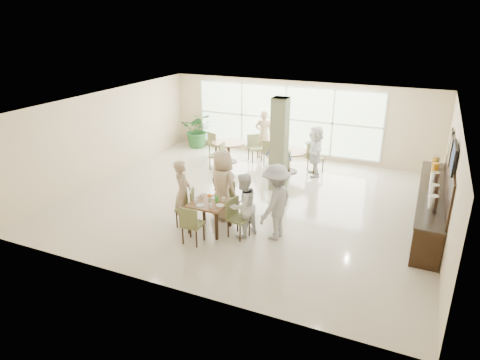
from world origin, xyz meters
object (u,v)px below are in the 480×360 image
at_px(round_table_left, 229,146).
at_px(round_table_right, 289,155).
at_px(adult_standing, 264,134).
at_px(main_table, 210,206).
at_px(teen_right, 243,205).
at_px(adult_a, 278,158).
at_px(adult_b, 315,151).
at_px(teen_far, 223,185).
at_px(teen_standing, 276,202).
at_px(potted_plant, 198,130).
at_px(teen_left, 183,193).
at_px(buffet_counter, 431,204).

relative_size(round_table_left, round_table_right, 0.99).
bearing_deg(adult_standing, main_table, 79.60).
bearing_deg(main_table, teen_right, 5.54).
height_order(adult_a, adult_b, adult_b).
height_order(teen_far, teen_right, teen_far).
distance_m(round_table_right, teen_standing, 4.68).
bearing_deg(adult_b, potted_plant, -127.51).
distance_m(potted_plant, teen_far, 6.55).
distance_m(main_table, teen_standing, 1.64).
relative_size(teen_far, adult_standing, 1.04).
relative_size(adult_a, adult_b, 0.92).
xyz_separation_m(round_table_right, adult_b, (0.87, 0.04, 0.24)).
bearing_deg(teen_right, teen_far, -106.93).
distance_m(round_table_left, potted_plant, 2.27).
height_order(teen_left, teen_standing, teen_standing).
distance_m(teen_left, teen_far, 1.04).
xyz_separation_m(round_table_left, teen_standing, (3.43, -4.62, 0.33)).
distance_m(round_table_right, buffet_counter, 5.02).
height_order(main_table, adult_b, adult_b).
relative_size(adult_a, adult_standing, 0.87).
bearing_deg(adult_b, teen_standing, -20.40).
bearing_deg(buffet_counter, round_table_right, 152.93).
bearing_deg(teen_far, teen_left, 66.51).
height_order(teen_standing, adult_standing, teen_standing).
distance_m(teen_left, adult_standing, 5.90).
relative_size(round_table_right, adult_standing, 0.68).
xyz_separation_m(teen_far, adult_a, (0.43, 3.12, -0.15)).
distance_m(round_table_left, teen_far, 4.56).
height_order(potted_plant, teen_standing, teen_standing).
relative_size(adult_b, adult_standing, 0.94).
xyz_separation_m(round_table_right, teen_right, (0.39, -4.75, 0.20)).
bearing_deg(main_table, round_table_right, 84.56).
bearing_deg(potted_plant, teen_standing, -47.51).
height_order(main_table, buffet_counter, buffet_counter).
xyz_separation_m(teen_left, teen_right, (1.63, 0.03, -0.05)).
distance_m(round_table_left, adult_standing, 1.43).
height_order(round_table_left, adult_b, adult_b).
relative_size(round_table_right, teen_left, 0.71).
bearing_deg(adult_standing, teen_left, 72.15).
xyz_separation_m(teen_far, teen_standing, (1.60, -0.46, -0.00)).
bearing_deg(teen_left, adult_b, -42.35).
xyz_separation_m(main_table, adult_standing, (-0.89, 5.95, 0.24)).
bearing_deg(teen_right, adult_standing, -142.37).
relative_size(round_table_left, adult_a, 0.78).
height_order(teen_left, teen_far, teen_far).
bearing_deg(teen_right, buffet_counter, 142.16).
bearing_deg(adult_standing, adult_a, 103.25).
relative_size(round_table_left, teen_left, 0.71).
xyz_separation_m(potted_plant, adult_standing, (2.86, -0.18, 0.18)).
height_order(buffet_counter, teen_standing, buffet_counter).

